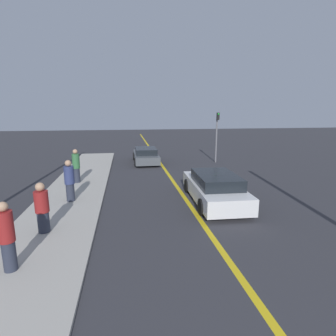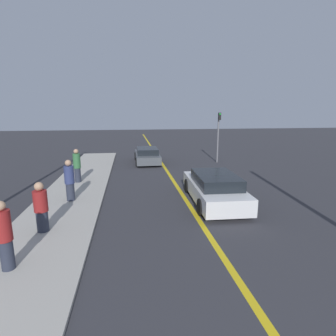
% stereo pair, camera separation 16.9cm
% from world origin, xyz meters
% --- Properties ---
extents(road_center_line, '(0.20, 60.00, 0.01)m').
position_xyz_m(road_center_line, '(0.00, 18.00, 0.00)').
color(road_center_line, gold).
rests_on(road_center_line, ground_plane).
extents(sidewalk_left, '(2.92, 26.40, 0.10)m').
position_xyz_m(sidewalk_left, '(-5.19, 13.20, 0.05)').
color(sidewalk_left, '#ADA89E').
rests_on(sidewalk_left, ground_plane).
extents(car_near_right_lane, '(2.17, 4.87, 1.31)m').
position_xyz_m(car_near_right_lane, '(1.16, 12.10, 0.64)').
color(car_near_right_lane, silver).
rests_on(car_near_right_lane, ground_plane).
extents(car_ahead_center, '(1.91, 4.39, 1.17)m').
position_xyz_m(car_ahead_center, '(-1.10, 21.69, 0.57)').
color(car_ahead_center, '#4C5156').
rests_on(car_ahead_center, ground_plane).
extents(pedestrian_near_curb, '(0.37, 0.37, 1.77)m').
position_xyz_m(pedestrian_near_curb, '(-5.53, 7.84, 0.99)').
color(pedestrian_near_curb, '#282D3D').
rests_on(pedestrian_near_curb, sidewalk_left).
extents(pedestrian_mid_group, '(0.43, 0.43, 1.65)m').
position_xyz_m(pedestrian_mid_group, '(-5.34, 9.94, 0.91)').
color(pedestrian_mid_group, '#282D3D').
rests_on(pedestrian_mid_group, sidewalk_left).
extents(pedestrian_far_standing, '(0.41, 0.41, 1.81)m').
position_xyz_m(pedestrian_far_standing, '(-5.08, 12.97, 1.00)').
color(pedestrian_far_standing, '#282D3D').
rests_on(pedestrian_far_standing, sidewalk_left).
extents(pedestrian_by_sign, '(0.39, 0.39, 1.84)m').
position_xyz_m(pedestrian_by_sign, '(-5.33, 16.10, 1.02)').
color(pedestrian_by_sign, '#282D3D').
rests_on(pedestrian_by_sign, sidewalk_left).
extents(traffic_light, '(0.18, 0.40, 3.84)m').
position_xyz_m(traffic_light, '(4.35, 20.91, 2.37)').
color(traffic_light, slate).
rests_on(traffic_light, ground_plane).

